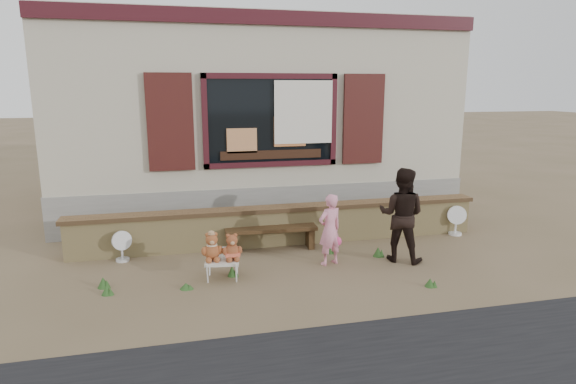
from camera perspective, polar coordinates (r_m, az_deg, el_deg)
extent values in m
plane|color=brown|center=(7.48, 1.07, -8.47)|extent=(80.00, 80.00, 0.00)
cube|color=#B7AE94|center=(11.40, -4.58, 11.02)|extent=(8.00, 5.00, 3.20)
cube|color=gray|center=(11.62, -4.41, 1.12)|extent=(8.04, 5.04, 0.80)
cube|color=black|center=(8.93, -2.04, 8.44)|extent=(2.30, 0.04, 1.50)
cube|color=#3D1118|center=(8.89, -2.05, 13.58)|extent=(2.50, 0.08, 0.10)
cube|color=#3D1118|center=(9.00, -1.97, 3.35)|extent=(2.50, 0.08, 0.10)
cube|color=#3D1118|center=(8.76, -9.82, 8.19)|extent=(0.10, 0.08, 1.70)
cube|color=#3D1118|center=(9.22, 5.40, 8.52)|extent=(0.10, 0.08, 1.70)
cube|color=black|center=(8.73, -13.78, 8.01)|extent=(0.80, 0.07, 1.70)
cube|color=black|center=(9.42, 8.92, 8.51)|extent=(0.80, 0.07, 1.70)
cube|color=white|center=(8.99, 1.85, 9.43)|extent=(1.10, 0.02, 1.15)
cube|color=#3D1118|center=(9.00, -2.14, 19.96)|extent=(8.00, 0.12, 0.25)
cube|color=black|center=(8.96, -1.97, 4.47)|extent=(1.90, 0.06, 0.16)
cube|color=tan|center=(8.84, -5.50, 6.08)|extent=(0.55, 0.06, 0.45)
cube|color=#E08447|center=(8.99, 0.22, 7.20)|extent=(0.60, 0.06, 0.55)
cube|color=tan|center=(8.30, -0.63, -4.15)|extent=(7.00, 0.30, 0.60)
cube|color=brown|center=(8.21, -0.64, -1.94)|extent=(7.10, 0.36, 0.07)
cube|color=#352312|center=(7.98, -2.02, -4.38)|extent=(1.53, 0.39, 0.06)
cube|color=#352312|center=(7.98, -6.75, -5.98)|extent=(0.11, 0.29, 0.32)
cube|color=#352312|center=(8.16, 2.63, -5.47)|extent=(0.11, 0.29, 0.32)
cube|color=beige|center=(6.89, -7.79, -8.05)|extent=(0.53, 0.48, 0.04)
cylinder|color=silver|center=(6.79, -9.53, -9.72)|extent=(0.02, 0.02, 0.25)
cylinder|color=silver|center=(6.77, -6.15, -9.71)|extent=(0.02, 0.02, 0.25)
cylinder|color=silver|center=(7.12, -9.28, -8.64)|extent=(0.02, 0.02, 0.25)
cylinder|color=silver|center=(7.10, -6.06, -8.62)|extent=(0.02, 0.02, 0.25)
imported|color=pink|center=(7.31, 4.97, -4.46)|extent=(0.47, 0.38, 1.10)
imported|color=black|center=(7.61, 13.30, -2.65)|extent=(0.90, 0.87, 1.46)
cylinder|color=silver|center=(8.01, -19.00, -7.59)|extent=(0.21, 0.21, 0.04)
cylinder|color=silver|center=(7.97, -19.07, -6.70)|extent=(0.03, 0.03, 0.26)
cylinder|color=silver|center=(7.91, -19.16, -5.40)|extent=(0.32, 0.20, 0.31)
cylinder|color=white|center=(9.39, 19.18, -4.67)|extent=(0.23, 0.23, 0.04)
cylinder|color=white|center=(9.35, 19.24, -3.80)|extent=(0.04, 0.04, 0.30)
cylinder|color=white|center=(9.29, 19.33, -2.54)|extent=(0.36, 0.22, 0.34)
cone|color=#2C5221|center=(6.92, 16.48, -10.24)|extent=(0.14, 0.14, 0.12)
cone|color=#2C5221|center=(7.03, -6.65, -9.27)|extent=(0.13, 0.13, 0.16)
cone|color=#2C5221|center=(7.92, 5.03, -6.91)|extent=(0.10, 0.10, 0.10)
cone|color=#2C5221|center=(6.83, -20.69, -10.83)|extent=(0.14, 0.14, 0.12)
cone|color=#2C5221|center=(6.73, -12.00, -10.83)|extent=(0.17, 0.17, 0.08)
cone|color=#2C5221|center=(7.07, -21.06, -9.96)|extent=(0.16, 0.16, 0.15)
cone|color=#2C5221|center=(7.88, 10.61, -6.97)|extent=(0.15, 0.15, 0.16)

